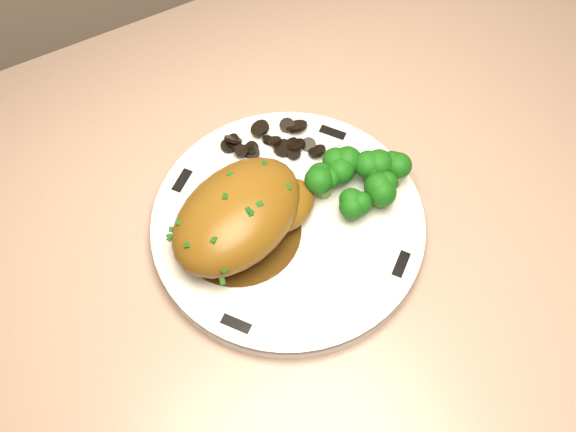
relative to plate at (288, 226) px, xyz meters
name	(u,v)px	position (x,y,z in m)	size (l,w,h in m)	color
plate	(288,226)	(0.00, 0.00, 0.00)	(0.25, 0.25, 0.02)	silver
rim_accent_0	(333,133)	(0.09, 0.07, 0.01)	(0.03, 0.01, 0.00)	black
rim_accent_1	(182,181)	(-0.07, 0.09, 0.01)	(0.03, 0.01, 0.00)	black
rim_accent_2	(236,324)	(-0.09, -0.07, 0.01)	(0.03, 0.01, 0.00)	black
rim_accent_3	(401,264)	(0.07, -0.09, 0.01)	(0.03, 0.01, 0.00)	black
gravy_pool	(239,230)	(-0.04, 0.01, 0.01)	(0.12, 0.12, 0.00)	#3D250B
chicken_breast	(243,214)	(-0.04, 0.01, 0.03)	(0.16, 0.14, 0.05)	brown
mushroom_pile	(274,150)	(0.02, 0.07, 0.01)	(0.08, 0.06, 0.02)	black
broccoli_florets	(361,178)	(0.08, 0.00, 0.03)	(0.09, 0.07, 0.04)	olive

